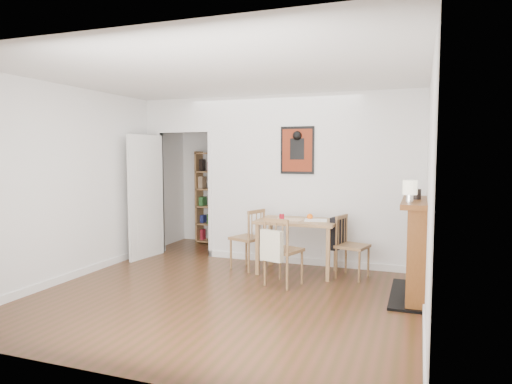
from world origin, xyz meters
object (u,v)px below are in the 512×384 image
at_px(orange_fruit, 310,217).
at_px(notebook, 316,220).
at_px(bookshelf, 216,198).
at_px(chair_right, 351,246).
at_px(red_glass, 282,217).
at_px(fireplace, 418,246).
at_px(dining_table, 297,226).
at_px(mantel_lamp, 410,189).
at_px(ceramic_jar_b, 412,193).
at_px(ceramic_jar_a, 417,194).
at_px(chair_front, 283,251).
at_px(chair_left, 247,239).

distance_m(orange_fruit, notebook, 0.14).
xyz_separation_m(bookshelf, notebook, (2.27, -1.56, -0.09)).
height_order(chair_right, bookshelf, bookshelf).
bearing_deg(red_glass, fireplace, -14.52).
distance_m(dining_table, fireplace, 1.72).
bearing_deg(chair_right, dining_table, 179.71).
bearing_deg(mantel_lamp, fireplace, 74.13).
bearing_deg(notebook, chair_right, -0.98).
bearing_deg(ceramic_jar_b, dining_table, 171.42).
bearing_deg(bookshelf, fireplace, -30.69).
bearing_deg(mantel_lamp, red_glass, 154.75).
relative_size(chair_right, ceramic_jar_a, 7.02).
relative_size(notebook, ceramic_jar_a, 2.52).
relative_size(chair_front, notebook, 2.89).
bearing_deg(chair_left, dining_table, 1.98).
bearing_deg(fireplace, orange_fruit, 155.22).
distance_m(orange_fruit, ceramic_jar_a, 1.61).
distance_m(dining_table, mantel_lamp, 1.89).
xyz_separation_m(chair_left, orange_fruit, (0.91, 0.11, 0.36)).
bearing_deg(dining_table, orange_fruit, 29.27).
bearing_deg(mantel_lamp, orange_fruit, 143.34).
height_order(orange_fruit, mantel_lamp, mantel_lamp).
bearing_deg(bookshelf, red_glass, -42.90).
distance_m(orange_fruit, ceramic_jar_b, 1.47).
bearing_deg(notebook, dining_table, -178.99).
height_order(notebook, mantel_lamp, mantel_lamp).
bearing_deg(dining_table, fireplace, -19.91).
xyz_separation_m(dining_table, bookshelf, (-2.01, 1.56, 0.19)).
bearing_deg(orange_fruit, chair_right, -8.70).
bearing_deg(chair_front, red_glass, 108.25).
bearing_deg(dining_table, chair_right, -0.29).
bearing_deg(orange_fruit, notebook, -38.83).
height_order(chair_front, notebook, chair_front).
height_order(dining_table, chair_left, chair_left).
bearing_deg(red_glass, ceramic_jar_a, -12.48).
bearing_deg(ceramic_jar_a, chair_front, -174.47).
bearing_deg(bookshelf, notebook, -34.52).
distance_m(bookshelf, ceramic_jar_a, 4.17).
xyz_separation_m(fireplace, ceramic_jar_a, (-0.03, 0.07, 0.61)).
distance_m(fireplace, ceramic_jar_b, 0.69).
bearing_deg(red_glass, mantel_lamp, -25.25).
bearing_deg(bookshelf, ceramic_jar_a, -30.00).
distance_m(fireplace, notebook, 1.49).
xyz_separation_m(chair_left, notebook, (1.01, 0.03, 0.32)).
bearing_deg(red_glass, bookshelf, 137.10).
xyz_separation_m(fireplace, notebook, (-1.35, 0.59, 0.15)).
height_order(dining_table, notebook, notebook).
bearing_deg(bookshelf, chair_front, -48.27).
xyz_separation_m(chair_left, red_glass, (0.55, -0.09, 0.36)).
relative_size(red_glass, mantel_lamp, 0.37).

